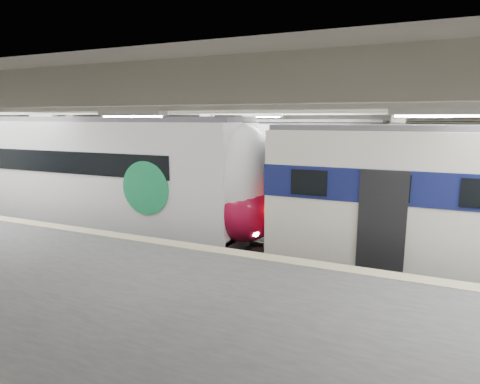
% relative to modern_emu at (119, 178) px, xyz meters
% --- Properties ---
extents(station_hall, '(36.00, 24.00, 5.75)m').
position_rel_modern_emu_xyz_m(station_hall, '(5.61, -1.74, 0.84)').
color(station_hall, black).
rests_on(station_hall, ground).
extents(modern_emu, '(15.45, 3.19, 4.90)m').
position_rel_modern_emu_xyz_m(modern_emu, '(0.00, 0.00, 0.00)').
color(modern_emu, white).
rests_on(modern_emu, ground).
extents(far_train, '(15.17, 3.52, 4.77)m').
position_rel_modern_emu_xyz_m(far_train, '(2.50, 5.50, 0.06)').
color(far_train, white).
rests_on(far_train, ground).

